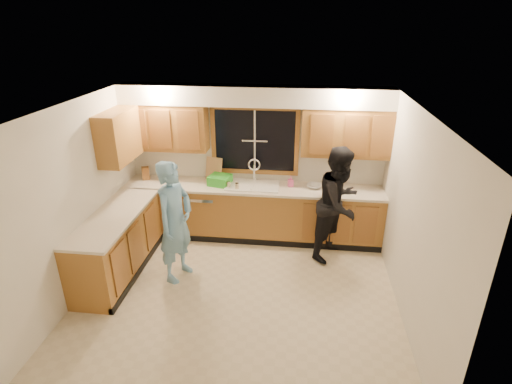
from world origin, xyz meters
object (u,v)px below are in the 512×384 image
knife_block (146,173)px  soap_bottle (291,181)px  stove (99,266)px  woman (339,204)px  bowl (314,186)px  dish_crate (220,180)px  dishwasher (203,212)px  sink (253,189)px  man (175,222)px

knife_block → soap_bottle: (2.44, -0.02, -0.02)m
stove → woman: 3.48m
woman → bowl: bearing=72.0°
stove → knife_block: 2.00m
dish_crate → soap_bottle: bearing=2.8°
soap_bottle → dishwasher: bearing=-176.9°
stove → knife_block: bearing=90.9°
bowl → sink: bearing=-177.2°
dishwasher → stove: (-0.95, -1.81, 0.04)m
knife_block → dish_crate: (1.29, -0.08, -0.03)m
dishwasher → dish_crate: 0.66m
dish_crate → stove: bearing=-124.5°
sink → stove: size_ratio=0.96×
dishwasher → dish_crate: bearing=4.0°
soap_bottle → sink: bearing=-174.1°
knife_block → soap_bottle: knife_block is taller
man → soap_bottle: bearing=-29.7°
dish_crate → knife_block: bearing=176.6°
dishwasher → soap_bottle: soap_bottle is taller
dishwasher → stove: bearing=-117.7°
stove → man: (0.89, 0.55, 0.42)m
dishwasher → stove: 2.04m
man → dish_crate: (0.37, 1.28, 0.12)m
sink → dish_crate: 0.56m
dish_crate → soap_bottle: 1.15m
sink → knife_block: sink is taller
stove → woman: bearing=23.7°
sink → bowl: bearing=2.8°
stove → dish_crate: size_ratio=2.72×
stove → man: size_ratio=0.52×
knife_block → bowl: 2.83m
soap_bottle → stove: bearing=-141.9°
dish_crate → bowl: size_ratio=1.39×
dishwasher → man: man is taller
stove → man: 1.13m
dishwasher → sink: bearing=1.0°
stove → man: man is taller
sink → knife_block: (-1.83, 0.08, 0.16)m
man → dish_crate: man is taller
knife_block → dish_crate: knife_block is taller
woman → bowl: woman is taller
stove → dishwasher: bearing=62.3°
sink → stove: (-1.80, -1.82, -0.41)m
bowl → woman: bearing=-53.1°
knife_block → stove: bearing=-113.2°
soap_bottle → dish_crate: bearing=-177.2°
soap_bottle → bowl: size_ratio=0.74×
dishwasher → bowl: bearing=2.0°
dishwasher → woman: woman is taller
stove → knife_block: (-0.03, 1.91, 0.58)m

